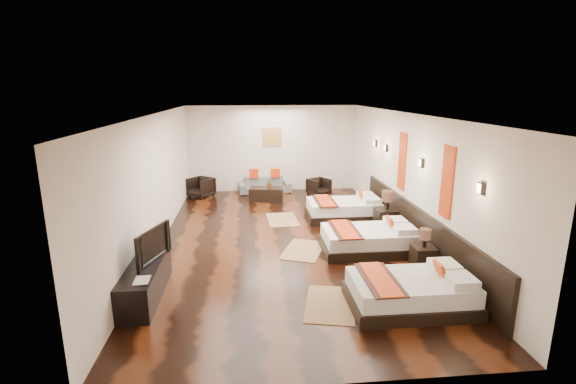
{
  "coord_description": "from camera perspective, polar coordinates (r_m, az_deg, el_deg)",
  "views": [
    {
      "loc": [
        -0.78,
        -8.75,
        3.3
      ],
      "look_at": [
        0.07,
        0.03,
        1.1
      ],
      "focal_mm": 25.72,
      "sensor_mm": 36.0,
      "label": 1
    }
  ],
  "objects": [
    {
      "name": "tv_console",
      "position": [
        7.25,
        -19.09,
        -11.5
      ],
      "size": [
        0.5,
        1.8,
        0.55
      ],
      "primitive_type": "cube",
      "color": "black",
      "rests_on": "floor"
    },
    {
      "name": "orange_panel_b",
      "position": [
        9.84,
        15.51,
        4.13
      ],
      "size": [
        0.04,
        0.4,
        1.3
      ],
      "primitive_type": "cube",
      "color": "#D86014",
      "rests_on": "right_wall"
    },
    {
      "name": "tv",
      "position": [
        7.17,
        -18.75,
        -6.86
      ],
      "size": [
        0.44,
        0.98,
        0.57
      ],
      "primitive_type": "imported",
      "rotation": [
        0.0,
        0.0,
        1.25
      ],
      "color": "black",
      "rests_on": "tv_console"
    },
    {
      "name": "bed_far",
      "position": [
        10.92,
        7.81,
        -2.34
      ],
      "size": [
        1.91,
        1.2,
        0.73
      ],
      "color": "black",
      "rests_on": "floor"
    },
    {
      "name": "sconce_lounge",
      "position": [
        11.67,
        11.97,
        6.57
      ],
      "size": [
        0.07,
        0.12,
        0.18
      ],
      "color": "black",
      "rests_on": "right_wall"
    },
    {
      "name": "armchair_right",
      "position": [
        13.15,
        4.29,
        0.68
      ],
      "size": [
        0.82,
        0.83,
        0.56
      ],
      "primitive_type": "imported",
      "rotation": [
        0.0,
        0.0,
        0.53
      ],
      "color": "black",
      "rests_on": "floor"
    },
    {
      "name": "table_plant",
      "position": [
        12.49,
        -2.55,
        1.25
      ],
      "size": [
        0.27,
        0.24,
        0.29
      ],
      "primitive_type": "imported",
      "rotation": [
        0.0,
        0.0,
        -0.04
      ],
      "color": "#305F1F",
      "rests_on": "coffee_table"
    },
    {
      "name": "armchair_left",
      "position": [
        13.24,
        -11.94,
        0.65
      ],
      "size": [
        0.94,
        0.95,
        0.62
      ],
      "primitive_type": "imported",
      "rotation": [
        0.0,
        0.0,
        -0.67
      ],
      "color": "black",
      "rests_on": "floor"
    },
    {
      "name": "ceiling",
      "position": [
        8.8,
        -0.43,
        10.75
      ],
      "size": [
        5.5,
        9.5,
        0.01
      ],
      "primitive_type": "cube",
      "color": "white",
      "rests_on": "floor"
    },
    {
      "name": "sconce_near",
      "position": [
        6.88,
        25.09,
        0.49
      ],
      "size": [
        0.07,
        0.12,
        0.18
      ],
      "color": "black",
      "rests_on": "right_wall"
    },
    {
      "name": "jute_mat_mid",
      "position": [
        8.78,
        2.14,
        -8.03
      ],
      "size": [
        1.13,
        1.39,
        0.01
      ],
      "primitive_type": "cube",
      "rotation": [
        0.0,
        0.0,
        -0.37
      ],
      "color": "#96734C",
      "rests_on": "floor"
    },
    {
      "name": "book",
      "position": [
        6.59,
        -20.52,
        -11.47
      ],
      "size": [
        0.24,
        0.31,
        0.03
      ],
      "primitive_type": "imported",
      "rotation": [
        0.0,
        0.0,
        0.05
      ],
      "color": "black",
      "rests_on": "tv_console"
    },
    {
      "name": "sofa",
      "position": [
        13.56,
        -3.23,
        0.97
      ],
      "size": [
        1.74,
        0.81,
        0.49
      ],
      "primitive_type": "imported",
      "rotation": [
        0.0,
        0.0,
        0.09
      ],
      "color": "slate",
      "rests_on": "floor"
    },
    {
      "name": "bed_mid",
      "position": [
        8.84,
        11.18,
        -6.46
      ],
      "size": [
        1.93,
        1.21,
        0.74
      ],
      "color": "black",
      "rests_on": "floor"
    },
    {
      "name": "bed_near",
      "position": [
        6.86,
        16.73,
        -13.05
      ],
      "size": [
        1.9,
        1.2,
        0.73
      ],
      "color": "black",
      "rests_on": "floor"
    },
    {
      "name": "right_wall",
      "position": [
        9.62,
        16.14,
        2.06
      ],
      "size": [
        0.01,
        9.5,
        2.8
      ],
      "primitive_type": "cube",
      "color": "silver",
      "rests_on": "floor"
    },
    {
      "name": "nightstand_a",
      "position": [
        8.23,
        18.21,
        -8.28
      ],
      "size": [
        0.4,
        0.4,
        0.8
      ],
      "color": "black",
      "rests_on": "floor"
    },
    {
      "name": "jute_mat_far",
      "position": [
        10.75,
        -0.79,
        -3.83
      ],
      "size": [
        0.82,
        1.24,
        0.01
      ],
      "primitive_type": "cube",
      "rotation": [
        0.0,
        0.0,
        0.06
      ],
      "color": "#96734C",
      "rests_on": "floor"
    },
    {
      "name": "floor",
      "position": [
        9.38,
        -0.4,
        -6.59
      ],
      "size": [
        5.5,
        9.5,
        0.01
      ],
      "primitive_type": "cube",
      "color": "black",
      "rests_on": "ground"
    },
    {
      "name": "orange_panel_a",
      "position": [
        7.86,
        21.15,
        1.31
      ],
      "size": [
        0.04,
        0.4,
        1.3
      ],
      "primitive_type": "cube",
      "color": "#D86014",
      "rests_on": "right_wall"
    },
    {
      "name": "headboard_panel",
      "position": [
        9.14,
        17.32,
        -4.83
      ],
      "size": [
        0.08,
        6.6,
        0.9
      ],
      "primitive_type": "cube",
      "color": "black",
      "rests_on": "floor"
    },
    {
      "name": "sconce_far",
      "position": [
        10.83,
        13.38,
        5.93
      ],
      "size": [
        0.07,
        0.12,
        0.18
      ],
      "color": "black",
      "rests_on": "right_wall"
    },
    {
      "name": "nightstand_b",
      "position": [
        10.08,
        13.44,
        -3.43
      ],
      "size": [
        0.5,
        0.5,
        0.99
      ],
      "color": "black",
      "rests_on": "floor"
    },
    {
      "name": "coffee_table",
      "position": [
        12.56,
        -3.03,
        -0.3
      ],
      "size": [
        1.07,
        0.65,
        0.4
      ],
      "primitive_type": "cube",
      "rotation": [
        0.0,
        0.0,
        -0.16
      ],
      "color": "black",
      "rests_on": "floor"
    },
    {
      "name": "sconce_mid",
      "position": [
        8.8,
        17.94,
        3.84
      ],
      "size": [
        0.07,
        0.12,
        0.18
      ],
      "color": "black",
      "rests_on": "right_wall"
    },
    {
      "name": "jute_mat_near",
      "position": [
        6.78,
        5.82,
        -15.15
      ],
      "size": [
        0.99,
        1.33,
        0.01
      ],
      "primitive_type": "cube",
      "rotation": [
        0.0,
        0.0,
        -0.22
      ],
      "color": "#96734C",
      "rests_on": "floor"
    },
    {
      "name": "left_wall",
      "position": [
        9.17,
        -17.81,
        1.36
      ],
      "size": [
        0.01,
        9.5,
        2.8
      ],
      "primitive_type": "cube",
      "color": "silver",
      "rests_on": "floor"
    },
    {
      "name": "back_wall",
      "position": [
        13.65,
        -2.2,
        6.0
      ],
      "size": [
        5.5,
        0.01,
        2.8
      ],
      "primitive_type": "cube",
      "color": "silver",
      "rests_on": "floor"
    },
    {
      "name": "figurine",
      "position": [
        7.69,
        -18.21,
        -6.23
      ],
      "size": [
        0.46,
        0.46,
        0.37
      ],
      "primitive_type": "imported",
      "rotation": [
        0.0,
        0.0,
        0.38
      ],
      "color": "brown",
      "rests_on": "tv_console"
    },
    {
      "name": "gold_artwork",
      "position": [
        13.58,
        -2.22,
        7.66
      ],
      "size": [
        0.6,
        0.04,
        0.6
      ],
      "primitive_type": "cube",
      "color": "#AD873F",
      "rests_on": "back_wall"
    }
  ]
}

